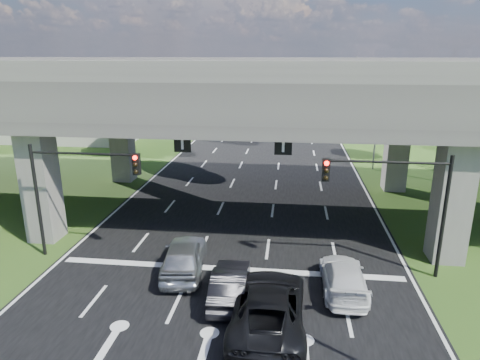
% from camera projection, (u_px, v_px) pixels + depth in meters
% --- Properties ---
extents(ground, '(160.00, 160.00, 0.00)m').
position_uv_depth(ground, '(217.00, 310.00, 17.93)').
color(ground, '#2C4F19').
rests_on(ground, ground).
extents(road, '(18.00, 120.00, 0.03)m').
position_uv_depth(road, '(243.00, 220.00, 27.44)').
color(road, black).
rests_on(road, ground).
extents(overpass, '(80.00, 15.00, 10.00)m').
position_uv_depth(overpass, '(247.00, 93.00, 27.09)').
color(overpass, '#393634').
rests_on(overpass, ground).
extents(warehouse, '(20.00, 10.00, 4.00)m').
position_uv_depth(warehouse, '(60.00, 122.00, 53.62)').
color(warehouse, '#9E9E99').
rests_on(warehouse, ground).
extents(signal_right, '(5.76, 0.54, 6.00)m').
position_uv_depth(signal_right, '(398.00, 193.00, 19.60)').
color(signal_right, black).
rests_on(signal_right, ground).
extents(signal_left, '(5.76, 0.54, 6.00)m').
position_uv_depth(signal_left, '(75.00, 181.00, 21.38)').
color(signal_left, black).
rests_on(signal_left, ground).
extents(streetlight_far, '(3.38, 0.25, 10.00)m').
position_uv_depth(streetlight_far, '(374.00, 106.00, 37.95)').
color(streetlight_far, gray).
rests_on(streetlight_far, ground).
extents(streetlight_beyond, '(3.38, 0.25, 10.00)m').
position_uv_depth(streetlight_beyond, '(351.00, 91.00, 53.18)').
color(streetlight_beyond, gray).
rests_on(streetlight_beyond, ground).
extents(tree_left_near, '(4.50, 4.50, 7.80)m').
position_uv_depth(tree_left_near, '(123.00, 110.00, 42.89)').
color(tree_left_near, black).
rests_on(tree_left_near, ground).
extents(tree_left_mid, '(3.91, 3.90, 6.76)m').
position_uv_depth(tree_left_mid, '(125.00, 107.00, 51.02)').
color(tree_left_mid, black).
rests_on(tree_left_mid, ground).
extents(tree_left_far, '(4.80, 4.80, 8.32)m').
position_uv_depth(tree_left_far, '(175.00, 93.00, 57.90)').
color(tree_left_far, black).
rests_on(tree_left_far, ground).
extents(tree_right_near, '(4.20, 4.20, 7.28)m').
position_uv_depth(tree_right_near, '(396.00, 115.00, 41.81)').
color(tree_right_near, black).
rests_on(tree_right_near, ground).
extents(tree_right_mid, '(3.91, 3.90, 6.76)m').
position_uv_depth(tree_right_mid, '(407.00, 109.00, 49.18)').
color(tree_right_mid, black).
rests_on(tree_right_mid, ground).
extents(tree_right_far, '(4.50, 4.50, 7.80)m').
position_uv_depth(tree_right_far, '(361.00, 96.00, 57.06)').
color(tree_right_far, black).
rests_on(tree_right_far, ground).
extents(car_silver, '(2.53, 5.09, 1.67)m').
position_uv_depth(car_silver, '(184.00, 256.00, 20.78)').
color(car_silver, '#B1B5B9').
rests_on(car_silver, road).
extents(car_dark, '(1.67, 4.37, 1.42)m').
position_uv_depth(car_dark, '(230.00, 284.00, 18.51)').
color(car_dark, black).
rests_on(car_dark, road).
extents(car_white, '(1.94, 4.68, 1.35)m').
position_uv_depth(car_white, '(343.00, 277.00, 19.13)').
color(car_white, silver).
rests_on(car_white, road).
extents(car_trailing, '(2.87, 6.14, 1.70)m').
position_uv_depth(car_trailing, '(268.00, 306.00, 16.65)').
color(car_trailing, black).
rests_on(car_trailing, road).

